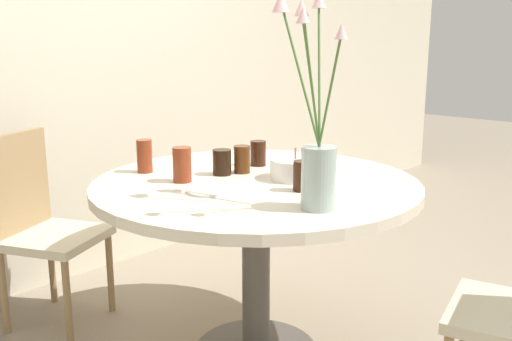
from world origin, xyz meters
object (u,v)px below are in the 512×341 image
(drink_glass_1, at_px, (301,176))
(drink_glass_0, at_px, (222,162))
(side_plate, at_px, (209,191))
(birthday_cake, at_px, (295,169))
(chair_left_flank, at_px, (39,219))
(flower_vase, at_px, (315,142))
(drink_glass_5, at_px, (242,159))
(drink_glass_2, at_px, (182,165))
(drink_glass_4, at_px, (145,156))
(drink_glass_3, at_px, (258,153))

(drink_glass_1, bearing_deg, drink_glass_0, 92.93)
(side_plate, relative_size, drink_glass_1, 1.44)
(birthday_cake, bearing_deg, chair_left_flank, 119.16)
(flower_vase, xyz_separation_m, drink_glass_1, (0.14, 0.17, -0.16))
(birthday_cake, relative_size, drink_glass_5, 1.76)
(chair_left_flank, height_order, birthday_cake, chair_left_flank)
(birthday_cake, height_order, flower_vase, flower_vase)
(chair_left_flank, height_order, drink_glass_1, chair_left_flank)
(drink_glass_0, bearing_deg, side_plate, -142.72)
(side_plate, bearing_deg, birthday_cake, -14.02)
(drink_glass_5, bearing_deg, drink_glass_1, -99.44)
(birthday_cake, distance_m, side_plate, 0.39)
(drink_glass_1, relative_size, drink_glass_2, 0.82)
(drink_glass_5, bearing_deg, chair_left_flank, 122.20)
(chair_left_flank, xyz_separation_m, drink_glass_0, (0.43, -0.78, 0.32))
(chair_left_flank, relative_size, drink_glass_5, 7.87)
(side_plate, xyz_separation_m, drink_glass_4, (0.03, 0.44, 0.06))
(chair_left_flank, relative_size, drink_glass_1, 8.00)
(drink_glass_0, height_order, drink_glass_3, drink_glass_3)
(drink_glass_1, xyz_separation_m, drink_glass_3, (0.21, 0.42, -0.00))
(drink_glass_4, xyz_separation_m, drink_glass_5, (0.27, -0.30, -0.01))
(drink_glass_1, bearing_deg, birthday_cake, 46.18)
(drink_glass_4, bearing_deg, drink_glass_2, -89.39)
(birthday_cake, distance_m, drink_glass_2, 0.45)
(chair_left_flank, bearing_deg, drink_glass_1, -94.74)
(side_plate, relative_size, drink_glass_5, 1.42)
(chair_left_flank, distance_m, drink_glass_1, 1.31)
(drink_glass_3, height_order, drink_glass_4, drink_glass_4)
(birthday_cake, relative_size, drink_glass_4, 1.45)
(birthday_cake, height_order, drink_glass_2, drink_glass_2)
(birthday_cake, xyz_separation_m, drink_glass_4, (-0.35, 0.53, 0.03))
(flower_vase, relative_size, drink_glass_3, 6.38)
(flower_vase, height_order, drink_glass_3, flower_vase)
(chair_left_flank, height_order, flower_vase, flower_vase)
(side_plate, distance_m, drink_glass_0, 0.29)
(side_plate, height_order, drink_glass_4, drink_glass_4)
(chair_left_flank, relative_size, drink_glass_3, 8.17)
(drink_glass_2, bearing_deg, birthday_cake, -40.30)
(chair_left_flank, distance_m, drink_glass_2, 0.86)
(chair_left_flank, xyz_separation_m, drink_glass_4, (0.24, -0.51, 0.33))
(chair_left_flank, xyz_separation_m, drink_glass_2, (0.24, -0.76, 0.33))
(birthday_cake, bearing_deg, drink_glass_5, 106.95)
(birthday_cake, height_order, side_plate, birthday_cake)
(drink_glass_4, bearing_deg, drink_glass_0, -54.22)
(birthday_cake, height_order, drink_glass_3, birthday_cake)
(chair_left_flank, xyz_separation_m, drink_glass_5, (0.51, -0.82, 0.32))
(drink_glass_1, bearing_deg, drink_glass_4, 107.66)
(drink_glass_0, distance_m, drink_glass_4, 0.33)
(drink_glass_5, bearing_deg, drink_glass_0, 156.76)
(drink_glass_1, height_order, drink_glass_3, drink_glass_1)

